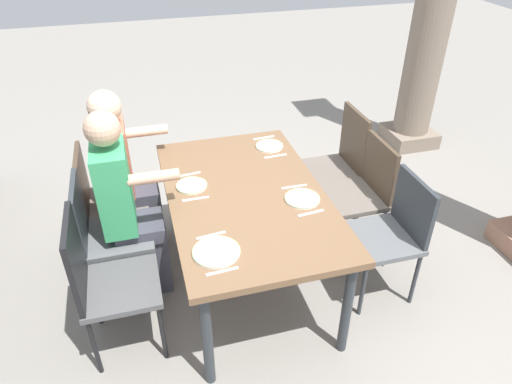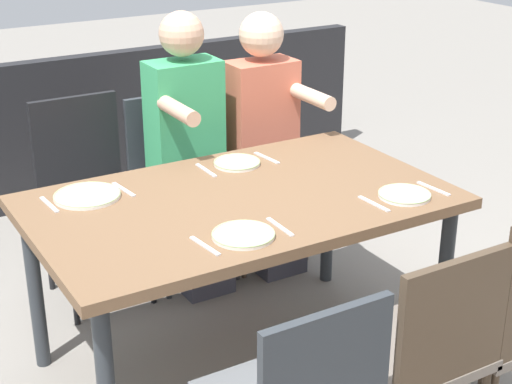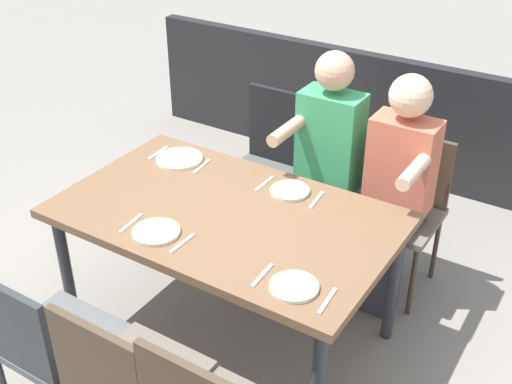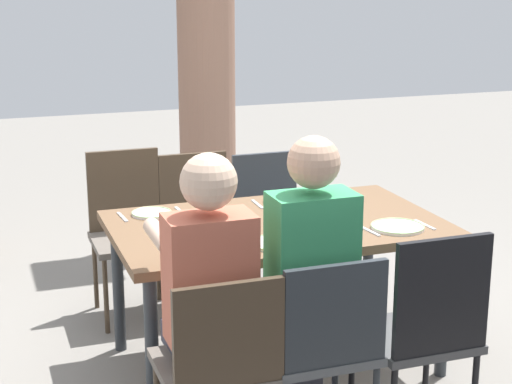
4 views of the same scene
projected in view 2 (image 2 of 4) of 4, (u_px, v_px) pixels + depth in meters
ground_plane at (241, 361)px, 3.36m from camera, size 16.00×16.00×0.00m
dining_table at (240, 214)px, 3.10m from camera, size 1.61×0.98×0.76m
chair_west_south at (250, 160)px, 4.15m from camera, size 0.44×0.44×0.88m
chair_mid_north at (421, 348)px, 2.51m from camera, size 0.44×0.44×0.90m
chair_mid_south at (177, 172)px, 3.95m from camera, size 0.44×0.44×0.90m
chair_east_south at (88, 187)px, 3.74m from camera, size 0.44×0.44×0.96m
diner_woman_green at (190, 146)px, 3.74m from camera, size 0.35×0.49×1.35m
diner_man_white at (268, 135)px, 3.94m from camera, size 0.35×0.50×1.31m
patio_railing at (73, 130)px, 4.85m from camera, size 4.01×0.10×0.90m
plate_0 at (404, 195)px, 3.07m from camera, size 0.20×0.20×0.02m
fork_0 at (433, 189)px, 3.15m from camera, size 0.03×0.17×0.01m
spoon_0 at (374, 204)px, 3.00m from camera, size 0.02×0.17×0.01m
plate_1 at (237, 163)px, 3.40m from camera, size 0.20×0.20×0.02m
fork_1 at (267, 158)px, 3.48m from camera, size 0.03×0.17×0.01m
spoon_1 at (206, 170)px, 3.34m from camera, size 0.02×0.17×0.01m
plate_2 at (243, 235)px, 2.74m from camera, size 0.22×0.22×0.02m
fork_2 at (280, 227)px, 2.81m from camera, size 0.02×0.17×0.01m
spoon_2 at (205, 246)px, 2.67m from camera, size 0.03×0.17×0.01m
plate_3 at (87, 195)px, 3.06m from camera, size 0.26×0.26×0.02m
fork_3 at (124, 189)px, 3.14m from camera, size 0.04×0.17×0.01m
spoon_3 at (49, 205)px, 3.00m from camera, size 0.03×0.17×0.01m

